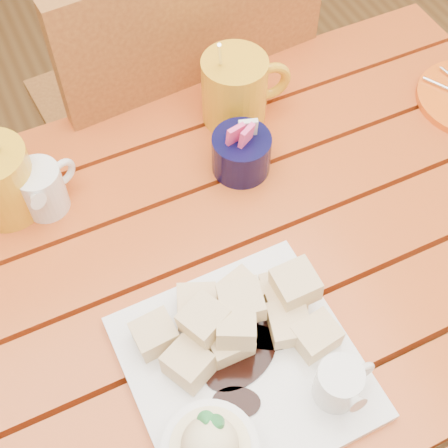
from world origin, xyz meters
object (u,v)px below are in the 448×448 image
coffee_mug_right (236,89)px  dessert_plate (240,373)px  table (217,330)px  chair_far (174,117)px

coffee_mug_right → dessert_plate: bearing=-109.2°
table → coffee_mug_right: (0.17, 0.28, 0.17)m
table → coffee_mug_right: size_ratio=7.09×
chair_far → coffee_mug_right: bearing=92.3°
dessert_plate → table: bearing=78.4°
table → chair_far: (0.14, 0.51, -0.10)m
table → coffee_mug_right: 0.37m
table → dessert_plate: (-0.02, -0.12, 0.14)m
dessert_plate → chair_far: 0.69m
table → coffee_mug_right: coffee_mug_right is taller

